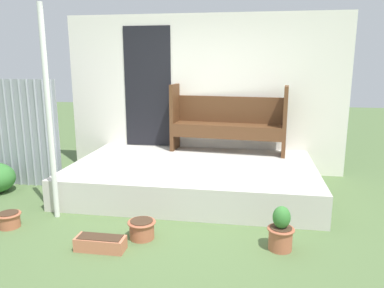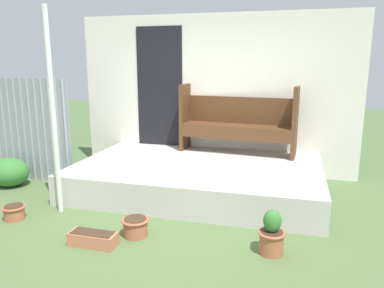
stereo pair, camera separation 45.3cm
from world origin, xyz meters
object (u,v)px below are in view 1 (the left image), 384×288
Objects in this scene: flower_pot_left at (9,219)px; planter_box_rect at (100,243)px; support_post at (49,116)px; bench at (228,119)px; flower_pot_middle at (142,228)px; flower_pot_right at (281,231)px.

flower_pot_left is 1.28m from planter_box_rect.
support_post is at bearing 140.66° from planter_box_rect.
flower_pot_middle is (-0.74, -2.40, -0.83)m from bench.
support_post is 2.85m from flower_pot_right.
support_post is at bearing -128.48° from bench.
bench is 3.73× the size of planter_box_rect.
flower_pot_right reaches higher than flower_pot_middle.
support_post is 9.16× the size of flower_pot_left.
flower_pot_right is (1.44, -0.01, 0.09)m from flower_pot_middle.
bench reaches higher than flower_pot_middle.
support_post is 2.80m from bench.
planter_box_rect is at bearing -106.35° from bench.
flower_pot_middle is 1.44m from flower_pot_right.
bench reaches higher than flower_pot_right.
flower_pot_left is at bearing -128.90° from bench.
flower_pot_left is at bearing 164.95° from planter_box_rect.
flower_pot_left is at bearing -136.31° from support_post.
planter_box_rect is at bearing -39.34° from support_post.
flower_pot_middle is at bearing 43.40° from planter_box_rect.
flower_pot_middle is 0.61× the size of planter_box_rect.
flower_pot_middle is at bearing -0.59° from flower_pot_left.
support_post is 4.97× the size of planter_box_rect.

